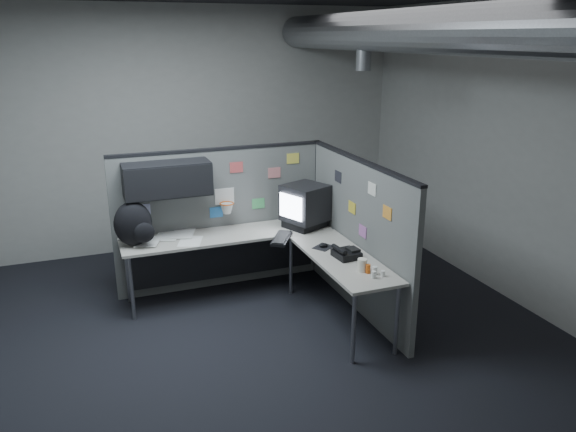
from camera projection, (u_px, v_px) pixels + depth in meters
name	position (u px, v px, depth m)	size (l,w,h in m)	color
room	(321.00, 118.00, 5.10)	(5.62, 5.62, 3.22)	black
partition_back	(208.00, 206.00, 6.25)	(2.44, 0.42, 1.63)	#5C5F5D
partition_right	(358.00, 235.00, 5.86)	(0.07, 2.23, 1.63)	#5C5F5D
desk	(257.00, 249.00, 6.03)	(2.31, 2.11, 0.73)	#ACA69B
monitor	(305.00, 206.00, 6.31)	(0.56, 0.56, 0.49)	black
keyboard	(282.00, 238.00, 5.97)	(0.36, 0.46, 0.04)	black
mouse	(324.00, 246.00, 5.76)	(0.26, 0.25, 0.04)	black
phone	(346.00, 253.00, 5.49)	(0.25, 0.26, 0.12)	black
bottles	(374.00, 271.00, 5.09)	(0.15, 0.16, 0.09)	silver
cup	(362.00, 265.00, 5.17)	(0.09, 0.09, 0.12)	silver
papers	(160.00, 238.00, 6.02)	(0.88, 0.78, 0.02)	white
backpack	(134.00, 225.00, 5.74)	(0.45, 0.40, 0.47)	black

